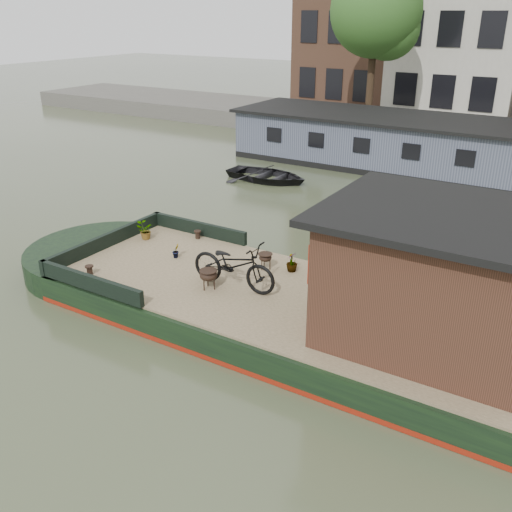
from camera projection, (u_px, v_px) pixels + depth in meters
The scene contains 17 objects.
ground at pixel (318, 334), 11.75m from camera, with size 120.00×120.00×0.00m, color #333B25.
houseboat_hull at pixel (263, 306), 12.29m from camera, with size 14.01×4.02×0.60m.
houseboat_deck at pixel (319, 307), 11.50m from camera, with size 11.80×3.80×0.05m, color #94815C.
bow_bulwark at pixel (132, 247), 13.87m from camera, with size 3.00×4.00×0.35m.
cabin at pixel (436, 276), 9.95m from camera, with size 4.00×3.50×2.42m.
bicycle at pixel (234, 265), 12.08m from camera, with size 0.70×2.00×1.05m, color black.
potted_plant_b at pixel (176, 251), 13.69m from camera, with size 0.19×0.15×0.34m, color brown.
potted_plant_c at pixel (145, 231), 14.75m from camera, with size 0.42×0.36×0.46m, color #B34A34.
potted_plant_d at pixel (292, 262), 12.94m from camera, with size 0.26×0.26×0.46m, color brown.
brazier_front at pixel (209, 279), 12.13m from camera, with size 0.40×0.40×0.43m, color black, non-canonical shape.
brazier_rear at pixel (265, 261), 13.08m from camera, with size 0.35×0.35×0.38m, color black, non-canonical shape.
bollard_port at pixel (198, 235), 14.85m from camera, with size 0.19×0.19×0.21m, color black.
bollard_stbd at pixel (90, 270), 12.83m from camera, with size 0.19×0.19×0.21m, color black.
dinghy at pixel (267, 172), 22.15m from camera, with size 2.38×3.33×0.69m, color black.
far_houseboat at pixel (477, 153), 22.29m from camera, with size 20.40×4.40×2.11m.
quay at pixel (505, 138), 27.57m from camera, with size 60.00×6.00×0.90m, color #47443F.
tree_left at pixel (379, 15), 27.35m from camera, with size 4.40×4.40×7.40m.
Camera 1 is at (4.24, -9.30, 6.15)m, focal length 40.00 mm.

